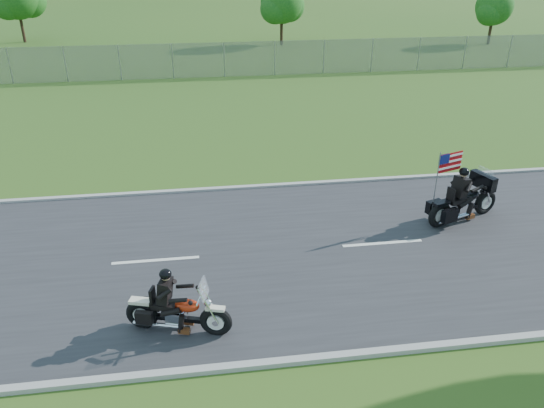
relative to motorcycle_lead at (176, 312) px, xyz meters
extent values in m
plane|color=#1F4716|center=(1.39, 2.78, -0.49)|extent=(420.00, 420.00, 0.00)
cube|color=#28282B|center=(1.39, 2.78, -0.47)|extent=(120.00, 8.00, 0.04)
cube|color=#9E9B93|center=(1.39, 6.83, -0.44)|extent=(120.00, 0.18, 0.12)
cube|color=#9E9B93|center=(1.39, -1.27, -0.44)|extent=(120.00, 0.18, 0.12)
cube|color=gray|center=(-3.61, 22.78, 0.51)|extent=(60.00, 0.03, 2.00)
cylinder|color=#382316|center=(7.39, 32.78, 0.77)|extent=(0.22, 0.22, 2.52)
sphere|color=#155118|center=(7.39, 32.78, 2.66)|extent=(3.20, 3.20, 3.20)
sphere|color=#155118|center=(8.03, 33.26, 2.30)|extent=(2.40, 2.40, 2.40)
sphere|color=#155118|center=(6.83, 32.38, 2.21)|extent=(2.24, 2.24, 2.24)
cylinder|color=#382316|center=(-12.61, 36.78, 0.91)|extent=(0.22, 0.22, 2.80)
sphere|color=#155118|center=(-11.89, 37.32, 2.61)|extent=(2.70, 2.70, 2.70)
sphere|color=#155118|center=(-13.24, 36.33, 2.51)|extent=(2.52, 2.52, 2.52)
cylinder|color=#382316|center=(23.39, 30.78, 0.63)|extent=(0.22, 0.22, 2.24)
sphere|color=#155118|center=(23.39, 30.78, 2.31)|extent=(2.80, 2.80, 2.80)
sphere|color=#155118|center=(23.95, 31.20, 1.99)|extent=(2.10, 2.10, 2.10)
sphere|color=#155118|center=(22.90, 30.43, 1.91)|extent=(1.96, 1.96, 1.96)
torus|color=black|center=(0.80, -0.23, -0.13)|extent=(0.71, 0.36, 0.69)
torus|color=black|center=(-0.72, 0.21, -0.13)|extent=(0.71, 0.36, 0.69)
ellipsoid|color=#B4260D|center=(0.23, -0.07, 0.20)|extent=(0.59, 0.43, 0.26)
cube|color=black|center=(-0.23, 0.07, 0.17)|extent=(0.57, 0.41, 0.11)
cube|color=black|center=(-0.19, 0.06, 0.53)|extent=(0.32, 0.42, 0.51)
sphere|color=black|center=(-0.14, 0.04, 0.93)|extent=(0.31, 0.31, 0.25)
cube|color=silver|center=(0.59, -0.17, 0.65)|extent=(0.16, 0.42, 0.37)
torus|color=black|center=(8.95, 4.08, -0.09)|extent=(0.79, 0.43, 0.77)
torus|color=black|center=(7.27, 3.49, -0.09)|extent=(0.79, 0.43, 0.77)
ellipsoid|color=black|center=(8.33, 3.86, 0.28)|extent=(0.66, 0.51, 0.29)
cube|color=black|center=(7.82, 3.68, 0.24)|extent=(0.65, 0.49, 0.13)
cube|color=black|center=(7.87, 3.70, 0.65)|extent=(0.37, 0.48, 0.57)
sphere|color=black|center=(7.92, 3.71, 1.10)|extent=(0.36, 0.36, 0.28)
cube|color=black|center=(8.71, 3.99, 0.65)|extent=(0.49, 0.87, 0.42)
cube|color=#B70C11|center=(7.50, 3.79, 1.38)|extent=(0.80, 0.30, 0.54)
camera|label=1|loc=(0.72, -8.94, 6.90)|focal=35.00mm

